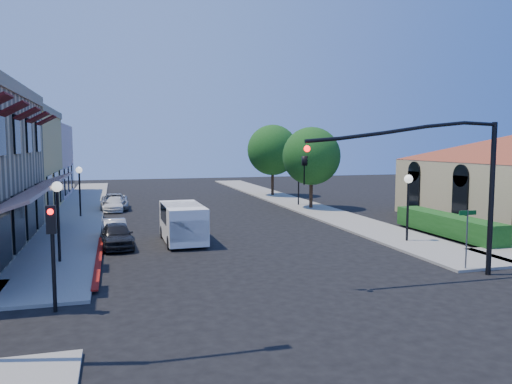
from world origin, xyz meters
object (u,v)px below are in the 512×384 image
object	(u,v)px
lamppost_right_far	(299,173)
parked_car_c	(115,204)
street_tree_a	(311,156)
white_van	(183,221)
signal_mast_arm	(445,172)
parked_car_d	(115,202)
secondary_signal	(52,238)
parked_car_b	(115,230)
street_tree_b	(273,150)
lamppost_left_near	(58,201)
parked_car_a	(117,235)
lamppost_left_far	(79,179)
street_name_sign	(467,230)
lamppost_right_near	(408,191)

from	to	relation	value
lamppost_right_far	parked_car_c	size ratio (longest dim) A/B	0.97
street_tree_a	white_van	bearing A→B (deg)	-137.06
signal_mast_arm	parked_car_d	world-z (taller)	signal_mast_arm
secondary_signal	parked_car_c	distance (m)	23.73
signal_mast_arm	parked_car_d	xyz separation A→B (m)	(-12.06, 24.50, -3.47)
secondary_signal	white_van	world-z (taller)	secondary_signal
street_tree_a	parked_car_b	size ratio (longest dim) A/B	1.96
street_tree_b	street_tree_a	bearing A→B (deg)	-90.00
signal_mast_arm	parked_car_b	size ratio (longest dim) A/B	2.42
secondary_signal	lamppost_left_near	distance (m)	6.63
parked_car_c	parked_car_d	distance (m)	1.00
parked_car_a	street_tree_a	bearing A→B (deg)	33.67
street_tree_a	street_tree_b	bearing A→B (deg)	90.00
parked_car_c	street_tree_a	bearing A→B (deg)	-5.58
lamppost_left_far	white_van	xyz separation A→B (m)	(5.74, -10.76, -1.58)
parked_car_b	parked_car_c	world-z (taller)	parked_car_b
parked_car_a	parked_car_b	distance (m)	2.22
parked_car_b	parked_car_c	size ratio (longest dim) A/B	0.90
street_name_sign	parked_car_d	size ratio (longest dim) A/B	0.56
lamppost_right_far	lamppost_left_far	bearing A→B (deg)	-173.29
lamppost_left_far	parked_car_b	size ratio (longest dim) A/B	1.08
lamppost_left_near	lamppost_right_far	world-z (taller)	same
lamppost_left_far	parked_car_c	size ratio (longest dim) A/B	0.97
street_tree_a	parked_car_c	xyz separation A→B (m)	(-15.00, 3.00, -3.66)
signal_mast_arm	lamppost_right_near	xyz separation A→B (m)	(2.64, 6.50, -1.35)
secondary_signal	white_van	distance (m)	11.21
signal_mast_arm	parked_car_b	xyz separation A→B (m)	(-12.06, 11.57, -3.54)
street_tree_b	parked_car_c	distance (m)	17.03
parked_car_a	street_name_sign	bearing A→B (deg)	-35.60
signal_mast_arm	lamppost_left_near	xyz separation A→B (m)	(-14.36, 6.50, -1.35)
parked_car_c	lamppost_left_near	bearing A→B (deg)	-91.98
parked_car_c	parked_car_b	bearing A→B (deg)	-84.27
street_tree_b	parked_car_a	world-z (taller)	street_tree_b
lamppost_right_near	parked_car_c	size ratio (longest dim) A/B	0.97
lamppost_right_far	parked_car_c	xyz separation A→B (m)	(-14.70, 1.00, -2.20)
parked_car_c	secondary_signal	bearing A→B (deg)	-88.63
parked_car_d	lamppost_right_near	bearing A→B (deg)	-50.70
lamppost_right_near	parked_car_c	xyz separation A→B (m)	(-14.70, 17.00, -2.20)
parked_car_d	lamppost_left_far	bearing A→B (deg)	-119.84
parked_car_a	lamppost_left_far	bearing A→B (deg)	99.02
lamppost_left_near	secondary_signal	bearing A→B (deg)	-85.66
signal_mast_arm	lamppost_left_near	bearing A→B (deg)	155.63
lamppost_right_near	lamppost_left_far	bearing A→B (deg)	140.53
signal_mast_arm	street_tree_a	bearing A→B (deg)	81.83
parked_car_a	parked_car_b	bearing A→B (deg)	89.46
street_tree_a	signal_mast_arm	world-z (taller)	street_tree_a
parked_car_a	parked_car_c	bearing A→B (deg)	87.27
lamppost_right_far	parked_car_b	xyz separation A→B (m)	(-14.70, -10.93, -2.19)
white_van	parked_car_a	distance (m)	3.40
secondary_signal	parked_car_a	bearing A→B (deg)	78.62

